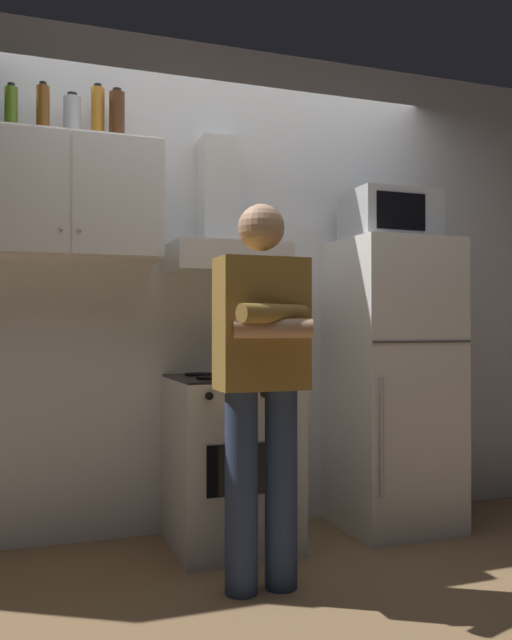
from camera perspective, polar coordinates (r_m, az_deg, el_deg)
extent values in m
plane|color=olive|center=(3.36, 0.00, -20.02)|extent=(7.00, 7.00, 0.00)
cube|color=white|center=(3.75, -3.08, 2.96)|extent=(4.80, 0.10, 2.70)
cube|color=white|center=(3.43, -15.95, 10.06)|extent=(0.90, 0.34, 0.60)
cube|color=white|center=(3.25, -19.77, 10.67)|extent=(0.43, 0.01, 0.58)
cube|color=white|center=(3.28, -11.76, 10.54)|extent=(0.43, 0.01, 0.58)
sphere|color=#B2B2B7|center=(3.21, -16.46, 7.53)|extent=(0.02, 0.02, 0.02)
sphere|color=#B2B2B7|center=(3.22, -15.03, 7.51)|extent=(0.02, 0.02, 0.02)
cube|color=white|center=(3.46, -2.22, -12.14)|extent=(0.60, 0.60, 0.85)
cube|color=black|center=(3.40, -2.21, -5.00)|extent=(0.59, 0.59, 0.01)
cube|color=black|center=(3.17, -0.54, -12.74)|extent=(0.42, 0.01, 0.24)
cylinder|color=black|center=(3.25, -3.78, -4.99)|extent=(0.16, 0.16, 0.01)
cylinder|color=black|center=(3.33, 0.55, -4.89)|extent=(0.16, 0.16, 0.01)
cylinder|color=black|center=(3.48, -4.86, -4.70)|extent=(0.16, 0.16, 0.01)
cylinder|color=black|center=(3.55, -0.78, -4.62)|extent=(0.16, 0.16, 0.01)
cylinder|color=black|center=(3.05, -4.07, -6.56)|extent=(0.04, 0.02, 0.04)
cylinder|color=black|center=(3.09, -1.72, -6.49)|extent=(0.04, 0.02, 0.04)
cylinder|color=black|center=(3.13, 0.73, -6.40)|extent=(0.04, 0.02, 0.04)
cylinder|color=black|center=(3.18, 2.94, -6.32)|extent=(0.04, 0.02, 0.04)
cube|color=white|center=(3.48, -2.60, 5.30)|extent=(0.60, 0.44, 0.15)
cube|color=white|center=(3.67, -3.25, 10.90)|extent=(0.20, 0.16, 0.60)
cube|color=white|center=(3.80, 11.67, -5.38)|extent=(0.60, 0.60, 1.60)
cube|color=#4C4C4C|center=(3.53, 14.21, -1.83)|extent=(0.59, 0.01, 0.01)
cylinder|color=silver|center=(3.43, 10.82, -9.94)|extent=(0.02, 0.02, 0.60)
cube|color=#B7BABF|center=(3.85, 11.48, 8.72)|extent=(0.48, 0.36, 0.28)
cube|color=black|center=(3.68, 12.44, 9.17)|extent=(0.30, 0.01, 0.20)
cylinder|color=navy|center=(2.86, -1.28, -14.59)|extent=(0.14, 0.14, 0.85)
cylinder|color=navy|center=(2.92, 2.18, -14.30)|extent=(0.14, 0.14, 0.85)
cube|color=olive|center=(2.80, 0.47, -0.32)|extent=(0.38, 0.20, 0.56)
cylinder|color=olive|center=(2.67, 1.50, 0.55)|extent=(0.33, 0.17, 0.08)
cylinder|color=tan|center=(2.67, 1.50, -0.74)|extent=(0.33, 0.17, 0.08)
sphere|color=tan|center=(2.84, 0.47, 7.98)|extent=(0.20, 0.20, 0.20)
cylinder|color=#B7BABF|center=(3.32, 0.55, -3.97)|extent=(0.20, 0.20, 0.10)
cylinder|color=black|center=(3.28, -1.53, -3.43)|extent=(0.05, 0.01, 0.01)
cylinder|color=black|center=(3.37, 2.58, -3.36)|extent=(0.05, 0.01, 0.01)
cylinder|color=#47230F|center=(3.56, -11.92, 16.74)|extent=(0.08, 0.08, 0.25)
cylinder|color=black|center=(3.60, -11.92, 18.82)|extent=(0.04, 0.04, 0.02)
cylinder|color=#B7721E|center=(3.59, -13.51, 16.80)|extent=(0.07, 0.07, 0.28)
cylinder|color=black|center=(3.64, -13.51, 19.04)|extent=(0.04, 0.04, 0.02)
cylinder|color=#4C6B19|center=(3.53, -20.39, 16.62)|extent=(0.06, 0.06, 0.22)
cylinder|color=black|center=(3.57, -20.38, 18.46)|extent=(0.03, 0.03, 0.02)
cylinder|color=brown|center=(3.52, -17.92, 16.82)|extent=(0.06, 0.06, 0.24)
cylinder|color=black|center=(3.56, -17.92, 18.81)|extent=(0.03, 0.03, 0.02)
cylinder|color=#B2B5BA|center=(3.56, -15.60, 16.42)|extent=(0.09, 0.09, 0.21)
cylinder|color=black|center=(3.60, -15.59, 18.20)|extent=(0.05, 0.05, 0.02)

